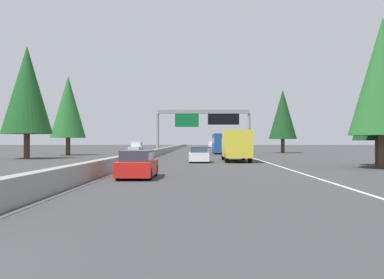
{
  "coord_description": "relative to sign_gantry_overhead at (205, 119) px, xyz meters",
  "views": [
    {
      "loc": [
        -5.91,
        -5.33,
        1.95
      ],
      "look_at": [
        52.55,
        -4.33,
        2.18
      ],
      "focal_mm": 40.25,
      "sensor_mm": 36.0,
      "label": 1
    }
  ],
  "objects": [
    {
      "name": "pickup_distant_a",
      "position": [
        70.56,
        -2.92,
        -3.99
      ],
      "size": [
        5.6,
        2.0,
        1.86
      ],
      "color": "silver",
      "rests_on": "ground"
    },
    {
      "name": "conifer_right_foreground",
      "position": [
        -27.0,
        -12.4,
        1.66
      ],
      "size": [
        4.76,
        4.76,
        10.81
      ],
      "color": "#4C3823",
      "rests_on": "ground"
    },
    {
      "name": "conifer_left_near",
      "position": [
        -10.24,
        19.98,
        2.77
      ],
      "size": [
        5.55,
        5.55,
        12.62
      ],
      "color": "#4C3823",
      "rests_on": "ground"
    },
    {
      "name": "conifer_right_mid",
      "position": [
        14.37,
        -13.27,
        1.51
      ],
      "size": [
        4.65,
        4.65,
        10.57
      ],
      "color": "#4C3823",
      "rests_on": "ground"
    },
    {
      "name": "conifer_right_near",
      "position": [
        -23.28,
        -13.64,
        0.65
      ],
      "size": [
        4.03,
        4.03,
        9.16
      ],
      "color": "#4C3823",
      "rests_on": "ground"
    },
    {
      "name": "bus_far_right",
      "position": [
        10.82,
        -2.76,
        -3.19
      ],
      "size": [
        11.5,
        2.55,
        3.1
      ],
      "color": "#1E4793",
      "rests_on": "ground"
    },
    {
      "name": "sedan_near_center",
      "position": [
        -18.06,
        0.74,
        -4.23
      ],
      "size": [
        4.4,
        1.8,
        1.47
      ],
      "color": "white",
      "rests_on": "ground"
    },
    {
      "name": "median_barrier",
      "position": [
        28.04,
        6.34,
        -4.46
      ],
      "size": [
        180.0,
        0.56,
        0.9
      ],
      "primitive_type": "cube",
      "color": "gray",
      "rests_on": "ground"
    },
    {
      "name": "ground_plane",
      "position": [
        8.04,
        6.04,
        -4.91
      ],
      "size": [
        320.0,
        320.0,
        0.0
      ],
      "primitive_type": "plane",
      "color": "#38383A"
    },
    {
      "name": "conifer_left_mid",
      "position": [
        2.06,
        19.13,
        1.85
      ],
      "size": [
        4.89,
        4.89,
        11.11
      ],
      "color": "#4C3823",
      "rests_on": "ground"
    },
    {
      "name": "shoulder_stripe_median",
      "position": [
        18.04,
        5.79,
        -4.9
      ],
      "size": [
        160.0,
        0.16,
        0.01
      ],
      "primitive_type": "cube",
      "color": "silver",
      "rests_on": "ground"
    },
    {
      "name": "sign_gantry_overhead",
      "position": [
        0.0,
        0.0,
        0.0
      ],
      "size": [
        0.5,
        12.68,
        6.17
      ],
      "color": "gray",
      "rests_on": "ground"
    },
    {
      "name": "shoulder_stripe_right",
      "position": [
        18.04,
        -5.48,
        -4.9
      ],
      "size": [
        160.0,
        0.16,
        0.01
      ],
      "primitive_type": "cube",
      "color": "silver",
      "rests_on": "ground"
    },
    {
      "name": "sedan_distant_b",
      "position": [
        -35.01,
        4.0,
        -4.23
      ],
      "size": [
        4.4,
        1.8,
        1.47
      ],
      "color": "red",
      "rests_on": "ground"
    },
    {
      "name": "oncoming_near",
      "position": [
        22.21,
        12.56,
        -3.99
      ],
      "size": [
        5.6,
        2.0,
        1.86
      ],
      "rotation": [
        0.0,
        0.0,
        3.14
      ],
      "color": "silver",
      "rests_on": "ground"
    },
    {
      "name": "box_truck_far_left",
      "position": [
        -16.21,
        -2.82,
        -3.3
      ],
      "size": [
        8.5,
        2.4,
        2.95
      ],
      "color": "gold",
      "rests_on": "ground"
    }
  ]
}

